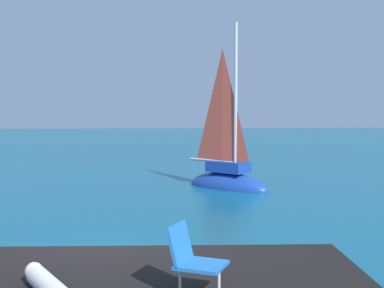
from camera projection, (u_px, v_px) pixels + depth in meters
The scene contains 4 objects.
ground_plane at pixel (104, 280), 8.46m from camera, with size 160.00×160.00×0.00m, color #0F5675.
boulder_seaward at pixel (203, 288), 8.07m from camera, with size 0.93×0.75×0.51m, color black.
sailboat_near at pixel (228, 178), 18.73m from camera, with size 3.34×3.36×6.72m.
beach_chair at pixel (192, 256), 5.63m from camera, with size 0.74×0.69×0.80m.
Camera 1 is at (0.87, -8.38, 2.85)m, focal length 46.72 mm.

